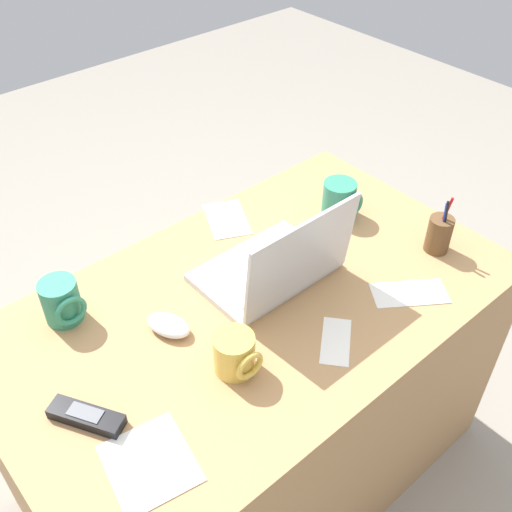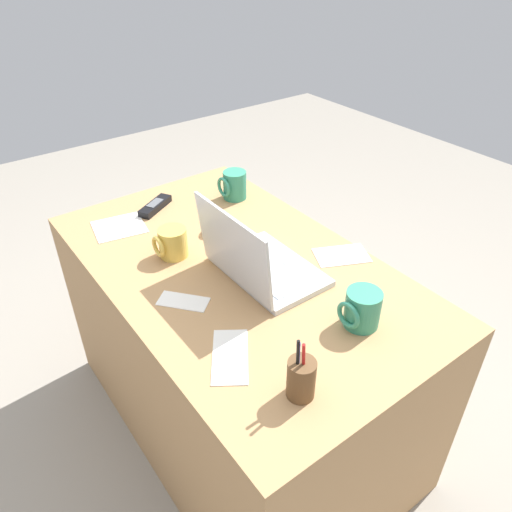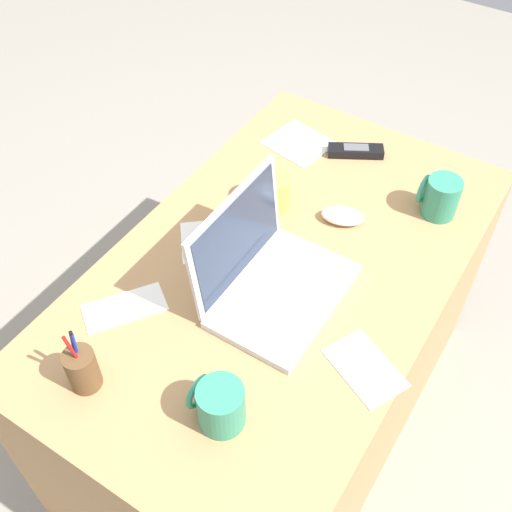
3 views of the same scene
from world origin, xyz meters
TOP-DOWN VIEW (x-y plane):
  - ground_plane at (0.00, 0.00)m, footprint 6.00×6.00m
  - desk at (0.00, 0.00)m, footprint 1.22×0.73m
  - laptop at (-0.08, -0.02)m, footprint 0.33×0.25m
  - computer_mouse at (0.20, -0.05)m, footprint 0.09×0.12m
  - coffee_mug_white at (0.16, 0.12)m, footprint 0.09×0.10m
  - coffee_mug_tall at (-0.40, -0.10)m, footprint 0.09×0.10m
  - coffee_mug_spare at (0.36, -0.24)m, footprint 0.08×0.10m
  - cordless_phone at (0.45, 0.04)m, footprint 0.11×0.15m
  - pen_holder at (-0.47, 0.16)m, footprint 0.06×0.06m
  - paper_note_near_laptop at (0.41, 0.19)m, footprint 0.18×0.19m
  - paper_note_left at (-0.15, -0.29)m, footprint 0.16×0.19m
  - paper_note_right at (-0.05, 0.21)m, footprint 0.14×0.13m
  - paper_note_front at (-0.29, 0.22)m, footprint 0.19×0.17m

SIDE VIEW (x-z plane):
  - ground_plane at x=0.00m, z-range 0.00..0.00m
  - desk at x=0.00m, z-range 0.00..0.71m
  - paper_note_near_laptop at x=0.41m, z-range 0.71..0.71m
  - paper_note_left at x=-0.15m, z-range 0.71..0.71m
  - paper_note_right at x=-0.05m, z-range 0.71..0.71m
  - paper_note_front at x=-0.29m, z-range 0.71..0.71m
  - cordless_phone at x=0.45m, z-range 0.71..0.73m
  - computer_mouse at x=0.20m, z-range 0.71..0.74m
  - coffee_mug_white at x=0.16m, z-range 0.71..0.80m
  - laptop at x=-0.08m, z-range 0.64..0.88m
  - coffee_mug_tall at x=-0.40m, z-range 0.71..0.81m
  - pen_holder at x=-0.47m, z-range 0.68..0.84m
  - coffee_mug_spare at x=0.36m, z-range 0.71..0.81m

